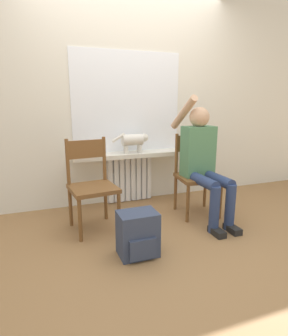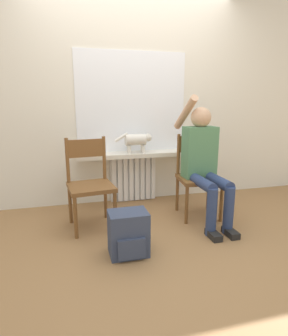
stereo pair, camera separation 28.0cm
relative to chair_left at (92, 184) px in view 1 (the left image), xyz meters
name	(u,v)px [view 1 (the left image)]	position (x,y,z in m)	size (l,w,h in m)	color
ground_plane	(167,240)	(0.59, -0.51, -0.46)	(12.00, 12.00, 0.00)	olive
wall_with_window	(127,93)	(0.59, 0.72, 0.89)	(7.00, 0.06, 2.70)	silver
radiator	(129,178)	(0.59, 0.64, -0.16)	(0.58, 0.08, 0.60)	white
windowsill	(131,154)	(0.59, 0.55, 0.16)	(1.41, 0.28, 0.05)	silver
window_glass	(127,102)	(0.59, 0.69, 0.78)	(1.35, 0.01, 1.19)	white
chair_left	(92,184)	(0.00, 0.00, 0.00)	(0.48, 0.48, 0.90)	brown
chair_right	(196,174)	(1.18, 0.00, 0.00)	(0.47, 0.47, 0.90)	brown
person	(203,158)	(1.17, -0.13, 0.21)	(0.36, 1.04, 1.32)	navy
cat	(134,140)	(0.61, 0.51, 0.34)	(0.46, 0.13, 0.25)	silver
backpack	(138,234)	(0.26, -0.65, -0.28)	(0.32, 0.26, 0.37)	#333D56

